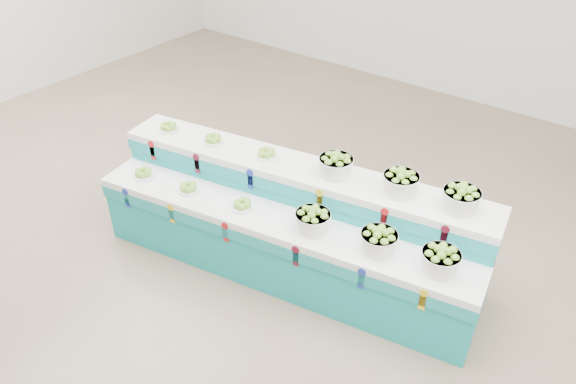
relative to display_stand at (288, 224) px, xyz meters
The scene contains 14 objects.
ground 0.95m from the display_stand, 159.50° to the right, with size 10.00×10.00×0.00m, color #76634F.
display_stand is the anchor object (origin of this frame).
plate_lower_left 1.53m from the display_stand, 161.59° to the right, with size 0.21×0.21×0.09m, color white.
plate_lower_mid 1.01m from the display_stand, 156.74° to the right, with size 0.21×0.21×0.09m, color white.
plate_lower_right 0.49m from the display_stand, 136.99° to the right, with size 0.21×0.21×0.09m, color white.
basket_lower_left 0.53m from the display_stand, 22.86° to the right, with size 0.31×0.31×0.22m, color silver, non-canonical shape.
basket_lower_mid 1.03m from the display_stand, ahead, with size 0.31×0.31×0.22m, color silver, non-canonical shape.
basket_lower_right 1.51m from the display_stand, ahead, with size 0.31×0.31×0.22m, color silver, non-canonical shape.
plate_upper_left 1.61m from the display_stand, behind, with size 0.21×0.21×0.09m, color white.
plate_upper_mid 1.12m from the display_stand, behind, with size 0.21×0.21×0.09m, color white.
plate_upper_right 0.69m from the display_stand, 156.40° to the left, with size 0.21×0.21×0.09m, color white.
basket_upper_left 0.75m from the display_stand, 42.27° to the left, with size 0.31×0.31×0.22m, color silver, non-canonical shape.
basket_upper_mid 1.16m from the display_stand, 23.21° to the left, with size 0.31×0.31×0.22m, color silver, non-canonical shape.
basket_upper_right 1.60m from the display_stand, 18.62° to the left, with size 0.31×0.31×0.22m, color silver, non-canonical shape.
Camera 1 is at (3.25, -3.00, 3.71)m, focal length 34.67 mm.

